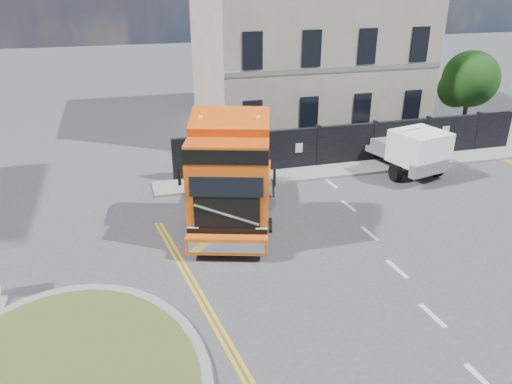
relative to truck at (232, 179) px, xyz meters
name	(u,v)px	position (x,y,z in m)	size (l,w,h in m)	color
ground	(306,276)	(1.45, -3.86, -1.92)	(120.00, 120.00, 0.00)	#424244
hoarding_fence	(365,143)	(8.00, 5.14, -0.92)	(18.80, 0.25, 2.00)	black
georgian_building	(305,28)	(7.45, 12.64, 3.86)	(12.30, 10.30, 12.80)	beige
tree	(467,81)	(15.82, 8.24, 1.13)	(3.20, 3.20, 4.80)	#382619
pavement_far	(362,168)	(7.45, 4.24, -1.86)	(20.00, 1.60, 0.12)	gray
truck	(232,179)	(0.00, 0.00, 0.00)	(4.66, 7.60, 4.28)	black
flatbed_pickup	(411,149)	(9.25, 3.11, -0.71)	(3.33, 5.77, 2.24)	slate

